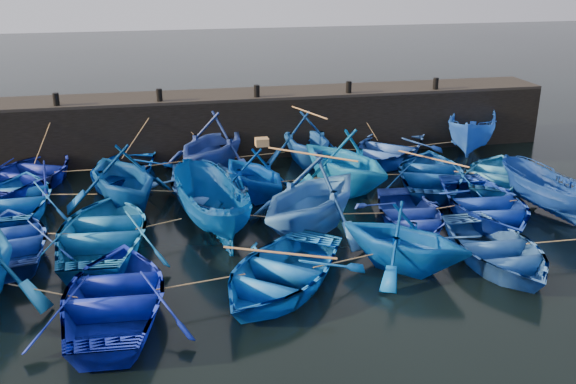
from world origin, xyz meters
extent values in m
plane|color=black|center=(0.00, 0.00, 0.00)|extent=(120.00, 120.00, 0.00)
cube|color=black|center=(0.00, 10.50, 1.25)|extent=(26.00, 2.50, 2.50)
cube|color=black|center=(0.00, 10.50, 2.56)|extent=(26.00, 2.50, 0.12)
cylinder|color=black|center=(-8.00, 9.60, 2.87)|extent=(0.24, 0.24, 0.50)
cylinder|color=black|center=(-4.00, 9.60, 2.87)|extent=(0.24, 0.24, 0.50)
cylinder|color=black|center=(0.00, 9.60, 2.87)|extent=(0.24, 0.24, 0.50)
cylinder|color=black|center=(4.00, 9.60, 2.87)|extent=(0.24, 0.24, 0.50)
cylinder|color=black|center=(8.00, 9.60, 2.87)|extent=(0.24, 0.24, 0.50)
imported|color=navy|center=(-8.98, 7.48, 0.55)|extent=(5.69, 6.43, 1.10)
imported|color=#023CC4|center=(-5.66, 7.48, 0.48)|extent=(4.56, 5.40, 0.96)
imported|color=navy|center=(-2.09, 7.92, 1.22)|extent=(5.85, 6.04, 2.43)
imported|color=#144EB1|center=(1.81, 8.24, 1.10)|extent=(3.83, 4.37, 2.19)
imported|color=#1C4395|center=(5.26, 7.92, 0.56)|extent=(6.44, 6.63, 1.12)
imported|color=blue|center=(9.28, 8.24, 1.00)|extent=(4.41, 5.43, 2.01)
imported|color=#09459D|center=(-8.98, 5.05, 0.51)|extent=(3.65, 5.03, 1.03)
imported|color=navy|center=(-5.44, 4.71, 1.18)|extent=(5.15, 5.52, 2.35)
imported|color=#285A9E|center=(-2.58, 4.37, 0.58)|extent=(4.66, 6.04, 1.16)
imported|color=#0039A4|center=(-0.93, 4.67, 0.97)|extent=(4.33, 4.61, 1.94)
imported|color=blue|center=(2.44, 4.81, 1.21)|extent=(5.47, 5.79, 2.42)
imported|color=navy|center=(5.77, 4.50, 0.54)|extent=(5.39, 6.21, 1.08)
imported|color=#1F6CB2|center=(8.21, 4.13, 0.47)|extent=(5.24, 5.56, 0.94)
imported|color=navy|center=(-8.57, 1.66, 0.46)|extent=(4.01, 5.01, 0.93)
imported|color=#0E589A|center=(-5.91, 1.42, 0.57)|extent=(4.39, 5.84, 1.15)
imported|color=navy|center=(-2.73, 1.95, 0.91)|extent=(2.74, 5.00, 1.83)
imported|color=blue|center=(0.35, 1.32, 1.27)|extent=(6.38, 6.35, 2.54)
imported|color=#18309A|center=(3.56, 1.11, 0.44)|extent=(3.52, 4.60, 0.89)
imported|color=#0D2EA0|center=(6.23, 1.26, 0.53)|extent=(4.12, 5.45, 1.07)
imported|color=navy|center=(8.46, 1.28, 0.78)|extent=(2.54, 4.28, 1.55)
imported|color=#08178E|center=(-5.42, -2.45, 0.54)|extent=(4.04, 5.43, 1.08)
imported|color=blue|center=(-1.32, -2.08, 0.52)|extent=(5.90, 6.14, 1.04)
imported|color=#0347A8|center=(2.26, -1.65, 0.98)|extent=(4.90, 4.89, 1.96)
imported|color=#2355A4|center=(4.94, -1.89, 0.49)|extent=(3.39, 4.72, 0.98)
cube|color=olive|center=(-0.63, 4.67, 2.08)|extent=(0.46, 0.39, 0.28)
cylinder|color=tan|center=(-7.32, 7.48, 0.55)|extent=(1.52, 0.04, 0.04)
cylinder|color=tan|center=(-3.88, 7.70, 0.55)|extent=(1.78, 0.47, 0.04)
cylinder|color=tan|center=(-0.14, 8.08, 0.55)|extent=(2.11, 0.36, 0.04)
cylinder|color=tan|center=(3.53, 8.08, 0.55)|extent=(1.65, 0.36, 0.04)
cylinder|color=tan|center=(7.27, 8.08, 0.55)|extent=(2.23, 0.36, 0.04)
cylinder|color=tan|center=(-7.21, 4.88, 0.55)|extent=(1.74, 0.37, 0.04)
cylinder|color=tan|center=(-4.01, 4.54, 0.55)|extent=(1.08, 0.38, 0.04)
cylinder|color=tan|center=(-1.75, 4.52, 0.55)|extent=(0.18, 0.32, 0.04)
cylinder|color=tan|center=(0.76, 4.74, 0.55)|extent=(1.57, 0.18, 0.04)
cylinder|color=tan|center=(4.11, 4.66, 0.55)|extent=(1.53, 0.34, 0.04)
cylinder|color=tan|center=(6.99, 4.32, 0.55)|extent=(0.66, 0.40, 0.04)
cylinder|color=tan|center=(-7.24, 1.54, 0.55)|extent=(0.87, 0.27, 0.04)
cylinder|color=tan|center=(-4.32, 1.68, 0.55)|extent=(1.39, 0.56, 0.04)
cylinder|color=tan|center=(-1.19, 1.63, 0.55)|extent=(1.29, 0.66, 0.04)
cylinder|color=tan|center=(1.95, 1.21, 0.55)|extent=(1.42, 0.24, 0.04)
cylinder|color=tan|center=(4.89, 1.18, 0.55)|extent=(0.88, 0.18, 0.04)
cylinder|color=tan|center=(7.35, 1.27, 0.55)|extent=(0.43, 0.06, 0.04)
cylinder|color=tan|center=(-7.19, -1.93, 0.55)|extent=(1.77, 1.09, 0.04)
cylinder|color=tan|center=(-3.37, -2.27, 0.55)|extent=(2.30, 0.41, 0.04)
cylinder|color=tan|center=(0.47, -1.87, 0.55)|extent=(1.79, 0.46, 0.04)
cylinder|color=tan|center=(3.60, -1.77, 0.55)|extent=(0.89, 0.27, 0.04)
cylinder|color=tan|center=(7.09, -1.91, 0.55)|extent=(2.51, 0.08, 0.04)
cylinder|color=tan|center=(-8.49, 9.09, 1.58)|extent=(1.03, 0.87, 2.09)
cylinder|color=tan|center=(-4.83, 9.09, 1.58)|extent=(1.70, 0.86, 2.09)
cylinder|color=tan|center=(-3.05, 9.31, 1.58)|extent=(1.94, 0.42, 2.09)
cylinder|color=tan|center=(0.91, 9.47, 1.58)|extent=(1.84, 0.09, 2.09)
cylinder|color=tan|center=(4.63, 9.31, 1.58)|extent=(1.30, 0.43, 2.09)
cylinder|color=tan|center=(8.64, 9.47, 1.58)|extent=(1.31, 0.09, 2.09)
cylinder|color=#99724C|center=(1.81, 8.24, 2.22)|extent=(1.08, 2.84, 0.06)
cylinder|color=#99724C|center=(5.77, 4.50, 1.11)|extent=(1.77, 2.49, 0.06)
cylinder|color=#99724C|center=(0.35, 1.32, 2.57)|extent=(2.34, 1.97, 0.06)
cylinder|color=#99724C|center=(-1.32, -2.08, 1.07)|extent=(2.74, 1.32, 0.06)
camera|label=1|loc=(-4.13, -16.64, 8.26)|focal=40.00mm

